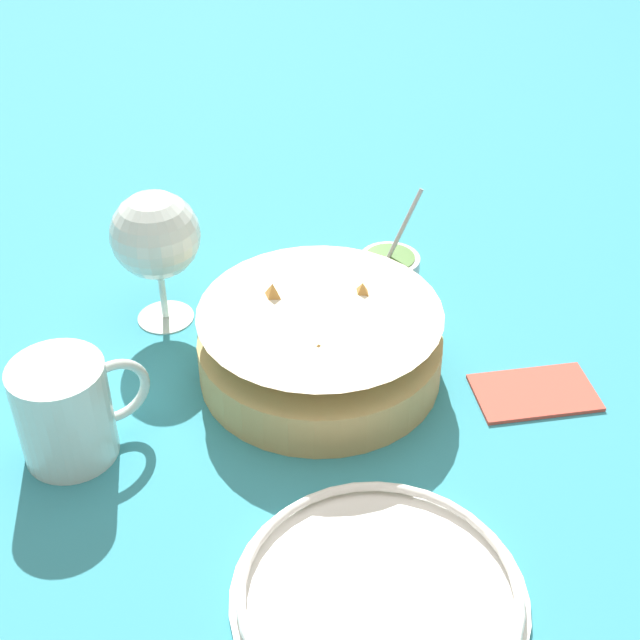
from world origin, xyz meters
TOP-DOWN VIEW (x-y plane):
  - ground_plane at (0.00, 0.00)m, footprint 4.00×4.00m
  - food_basket at (0.03, 0.01)m, footprint 0.24×0.24m
  - sauce_cup at (0.18, 0.11)m, footprint 0.07×0.07m
  - wine_glass at (-0.07, 0.18)m, footprint 0.09×0.09m
  - beer_mug at (-0.22, 0.03)m, footprint 0.12×0.08m
  - side_plate at (-0.07, -0.24)m, footprint 0.23×0.23m
  - napkin at (0.19, -0.12)m, footprint 0.13×0.11m

SIDE VIEW (x-z plane):
  - ground_plane at x=0.00m, z-range 0.00..0.00m
  - napkin at x=0.19m, z-range 0.00..0.01m
  - side_plate at x=-0.07m, z-range 0.00..0.01m
  - sauce_cup at x=0.18m, z-range -0.04..0.07m
  - food_basket at x=0.03m, z-range -0.01..0.08m
  - beer_mug at x=-0.22m, z-range 0.00..0.09m
  - wine_glass at x=-0.07m, z-range 0.03..0.18m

